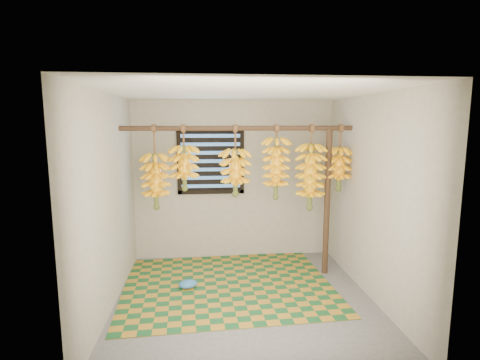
{
  "coord_description": "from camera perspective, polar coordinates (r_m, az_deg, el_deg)",
  "views": [
    {
      "loc": [
        -0.46,
        -4.12,
        2.07
      ],
      "look_at": [
        0.0,
        0.55,
        1.35
      ],
      "focal_mm": 28.0,
      "sensor_mm": 36.0,
      "label": 1
    }
  ],
  "objects": [
    {
      "name": "banana_bunch_d",
      "position": [
        4.95,
        5.51,
        1.8
      ],
      "size": [
        0.35,
        0.35,
        0.98
      ],
      "color": "brown",
      "rests_on": "hanging_pole"
    },
    {
      "name": "plastic_bag",
      "position": [
        4.93,
        -7.93,
        -15.43
      ],
      "size": [
        0.29,
        0.25,
        0.1
      ],
      "primitive_type": "ellipsoid",
      "rotation": [
        0.0,
        0.0,
        0.34
      ],
      "color": "#306EB6",
      "rests_on": "woven_mat"
    },
    {
      "name": "wall_back",
      "position": [
        5.71,
        -0.94,
        -0.03
      ],
      "size": [
        3.0,
        0.01,
        2.4
      ],
      "primitive_type": "cube",
      "color": "gray",
      "rests_on": "floor"
    },
    {
      "name": "banana_bunch_a",
      "position": [
        4.91,
        -12.72,
        -0.17
      ],
      "size": [
        0.35,
        0.35,
        1.08
      ],
      "color": "brown",
      "rests_on": "hanging_pole"
    },
    {
      "name": "banana_bunch_b",
      "position": [
        4.86,
        -8.49,
        1.86
      ],
      "size": [
        0.37,
        0.37,
        0.84
      ],
      "color": "brown",
      "rests_on": "hanging_pole"
    },
    {
      "name": "ceiling",
      "position": [
        4.16,
        0.76,
        13.34
      ],
      "size": [
        3.0,
        3.0,
        0.01
      ],
      "primitive_type": "cube",
      "color": "silver",
      "rests_on": "wall_back"
    },
    {
      "name": "banana_bunch_e",
      "position": [
        5.07,
        10.68,
        0.48
      ],
      "size": [
        0.38,
        0.38,
        1.13
      ],
      "color": "brown",
      "rests_on": "hanging_pole"
    },
    {
      "name": "wall_left",
      "position": [
        4.34,
        -19.48,
        -3.36
      ],
      "size": [
        0.01,
        3.0,
        2.4
      ],
      "primitive_type": "cube",
      "color": "gray",
      "rests_on": "floor"
    },
    {
      "name": "support_post",
      "position": [
        5.21,
        13.12,
        -3.36
      ],
      "size": [
        0.08,
        0.08,
        2.0
      ],
      "primitive_type": "cylinder",
      "color": "#48301E",
      "rests_on": "floor"
    },
    {
      "name": "wall_right",
      "position": [
        4.64,
        19.54,
        -2.58
      ],
      "size": [
        0.01,
        3.0,
        2.4
      ],
      "primitive_type": "cube",
      "color": "gray",
      "rests_on": "floor"
    },
    {
      "name": "woven_mat",
      "position": [
        5.0,
        -1.86,
        -15.68
      ],
      "size": [
        2.72,
        2.22,
        0.01
      ],
      "primitive_type": "cube",
      "rotation": [
        0.0,
        0.0,
        0.05
      ],
      "color": "#175125",
      "rests_on": "floor"
    },
    {
      "name": "floor",
      "position": [
        4.63,
        0.7,
        -17.88
      ],
      "size": [
        3.0,
        3.0,
        0.01
      ],
      "primitive_type": "cube",
      "color": "#535353",
      "rests_on": "ground"
    },
    {
      "name": "banana_bunch_f",
      "position": [
        5.18,
        14.87,
        1.68
      ],
      "size": [
        0.3,
        0.3,
        0.88
      ],
      "color": "brown",
      "rests_on": "hanging_pole"
    },
    {
      "name": "hanging_pole",
      "position": [
        4.84,
        -0.18,
        7.9
      ],
      "size": [
        3.0,
        0.06,
        0.06
      ],
      "primitive_type": "cylinder",
      "rotation": [
        0.0,
        1.57,
        0.0
      ],
      "color": "#48301E",
      "rests_on": "wall_left"
    },
    {
      "name": "banana_bunch_c",
      "position": [
        4.88,
        -0.71,
        1.16
      ],
      "size": [
        0.37,
        0.37,
        0.93
      ],
      "color": "brown",
      "rests_on": "hanging_pole"
    },
    {
      "name": "window",
      "position": [
        5.62,
        -4.48,
        2.89
      ],
      "size": [
        1.0,
        0.04,
        1.0
      ],
      "color": "black",
      "rests_on": "wall_back"
    }
  ]
}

